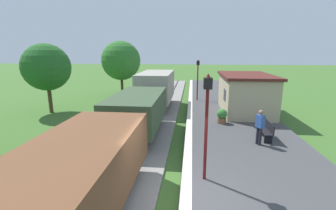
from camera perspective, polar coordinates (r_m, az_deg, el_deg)
The scene contains 15 objects.
ground_plane at distance 7.91m, azimuth 1.28°, elevation -22.72°, with size 160.00×160.00×0.00m, color #3D6628.
platform_slab at distance 8.28m, azimuth 25.72°, elevation -21.32°, with size 6.00×60.00×0.25m, color #424244.
platform_edge_stripe at distance 7.75m, azimuth 4.46°, elevation -21.32°, with size 0.36×60.00×0.01m, color silver.
track_ballast at distance 8.38m, azimuth -16.47°, elevation -20.55°, with size 3.80×60.00×0.12m, color gray.
rail_near at distance 8.09m, azimuth -11.49°, elevation -20.50°, with size 0.07×60.00×0.14m, color slate.
rail_far at distance 8.59m, azimuth -21.24°, elevation -19.02°, with size 0.07×60.00×0.14m, color slate.
freight_train at distance 13.28m, azimuth -6.86°, elevation -0.63°, with size 2.50×19.40×2.72m.
station_hut at distance 17.91m, azimuth 18.43°, elevation 2.82°, with size 3.50×5.80×2.78m.
bench_near_hut at distance 12.86m, azimuth 23.08°, elevation -5.71°, with size 0.42×1.50×0.91m.
person_waiting at distance 11.83m, azimuth 21.67°, elevation -4.81°, with size 0.39×0.45×1.71m.
potted_planter at distance 14.80m, azimuth 13.13°, elevation -2.59°, with size 0.64×0.64×0.92m.
lamp_post_near at distance 7.70m, azimuth 9.56°, elevation -0.84°, with size 0.28×0.28×3.70m.
lamp_post_far at distance 21.27m, azimuth 7.35°, elevation 8.02°, with size 0.28×0.28×3.70m.
tree_trackside_far at distance 19.68m, azimuth -27.76°, elevation 8.21°, with size 3.49×3.49×5.22m.
tree_field_left at distance 25.22m, azimuth -11.51°, elevation 10.65°, with size 4.07×4.07×5.72m.
Camera 1 is at (0.50, -6.40, 4.62)m, focal length 24.75 mm.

